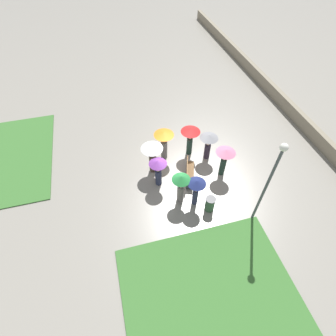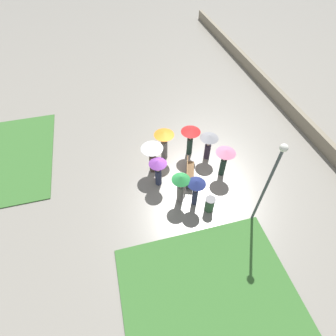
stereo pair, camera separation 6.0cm
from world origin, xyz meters
The scene contains 14 objects.
ground_plane centered at (0.00, 0.00, 0.00)m, with size 90.00×90.00×0.00m, color gray.
lawn_patch_near centered at (-7.06, 0.50, 0.03)m, with size 6.39×7.02×0.06m.
parapet_wall centered at (0.00, -9.22, 0.44)m, with size 45.00×0.35×0.89m.
park_bench centered at (-0.59, -0.53, 0.47)m, with size 1.78×0.97×0.90m.
lamp_post centered at (-3.84, -2.81, 3.16)m, with size 0.32×0.32×5.00m.
trash_bin centered at (-2.81, -0.92, 0.44)m, with size 0.51×0.51×0.87m.
crowd_person_pink centered at (-0.74, -2.44, 1.34)m, with size 1.06×1.06×1.86m.
crowd_person_navy centered at (-2.26, -0.31, 1.29)m, with size 0.90×0.90×1.80m.
crowd_person_white centered at (0.49, 1.25, 1.43)m, with size 1.19×1.19×1.98m.
crowd_person_purple centered at (-0.54, 1.17, 1.22)m, with size 0.94×0.94×1.80m.
crowd_person_orange centered at (1.38, 0.37, 1.31)m, with size 1.14×1.14×1.91m.
crowd_person_grey centered at (0.68, -2.07, 1.25)m, with size 1.04×1.04×1.76m.
crowd_person_red centered at (1.30, -1.16, 1.44)m, with size 1.12×1.12×1.94m.
crowd_person_green centered at (-1.86, 0.34, 1.27)m, with size 0.91×0.91×1.88m.
Camera 1 is at (-9.35, 2.98, 11.38)m, focal length 28.00 mm.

